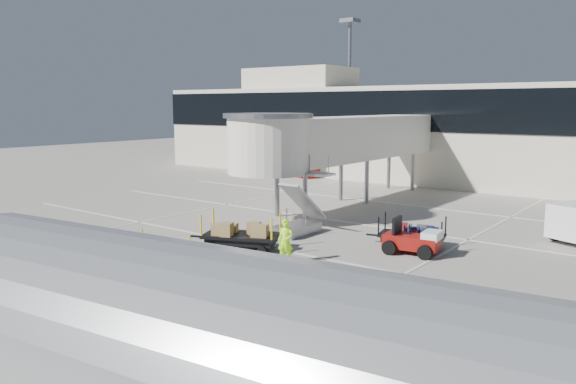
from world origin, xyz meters
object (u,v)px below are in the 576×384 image
(baggage_tug, at_px, (413,241))
(suitcase_cart, at_px, (411,236))
(belt_loader, at_px, (300,168))
(box_cart_near, at_px, (159,255))
(box_cart_far, at_px, (244,235))
(ground_worker, at_px, (286,241))

(baggage_tug, distance_m, suitcase_cart, 1.29)
(suitcase_cart, height_order, belt_loader, belt_loader)
(box_cart_near, distance_m, box_cart_far, 4.34)
(ground_worker, bearing_deg, belt_loader, 109.73)
(baggage_tug, height_order, ground_worker, ground_worker)
(suitcase_cart, xyz_separation_m, belt_loader, (-19.12, 17.60, 0.22))
(box_cart_far, height_order, belt_loader, belt_loader)
(baggage_tug, height_order, belt_loader, belt_loader)
(baggage_tug, xyz_separation_m, box_cart_near, (-7.25, -8.09, -0.07))
(baggage_tug, bearing_deg, suitcase_cart, 113.28)
(belt_loader, bearing_deg, ground_worker, -40.14)
(box_cart_near, height_order, belt_loader, belt_loader)
(box_cart_near, bearing_deg, belt_loader, 108.98)
(box_cart_near, relative_size, belt_loader, 0.80)
(baggage_tug, xyz_separation_m, ground_worker, (-3.60, -4.47, 0.34))
(box_cart_near, height_order, box_cart_far, box_cart_far)
(box_cart_far, bearing_deg, baggage_tug, 6.67)
(suitcase_cart, bearing_deg, box_cart_far, -154.09)
(box_cart_near, xyz_separation_m, ground_worker, (3.65, 3.62, 0.41))
(belt_loader, bearing_deg, baggage_tug, -28.46)
(suitcase_cart, distance_m, belt_loader, 25.99)
(box_cart_far, height_order, ground_worker, ground_worker)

